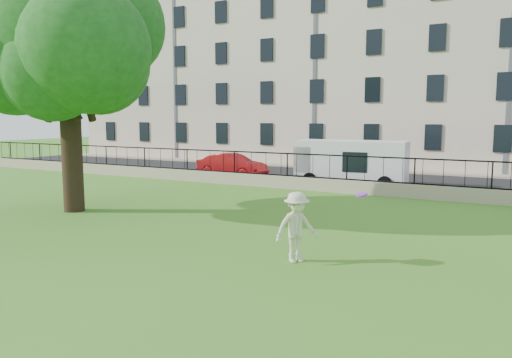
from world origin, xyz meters
The scene contains 11 objects.
ground centered at (0.00, 0.00, 0.00)m, with size 120.00×120.00×0.00m, color #41771C.
retaining_wall centered at (0.00, 12.00, 0.30)m, with size 50.00×0.40×0.60m, color tan.
iron_railing centered at (0.00, 12.00, 1.15)m, with size 50.00×0.05×1.13m.
street centered at (0.00, 16.70, 0.01)m, with size 60.00×9.00×0.01m, color black.
sidewalk centered at (0.00, 21.90, 0.06)m, with size 60.00×1.40×0.12m, color tan.
building_row centered at (0.00, 27.57, 6.92)m, with size 56.40×10.40×13.80m.
tree centered at (-7.53, 2.98, 6.27)m, with size 7.82×6.02×9.53m.
man centered at (2.50, 0.93, 0.85)m, with size 1.10×0.63×1.70m, color beige.
frisbee centered at (4.13, 0.73, 1.79)m, with size 0.27×0.27×0.03m, color purple.
red_sedan centered at (-7.62, 14.40, 0.68)m, with size 1.44×4.13×1.36m, color #B5161A.
white_van centered at (-0.58, 14.40, 1.14)m, with size 5.41×2.11×2.27m, color silver.
Camera 1 is at (7.30, -9.74, 3.48)m, focal length 35.00 mm.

